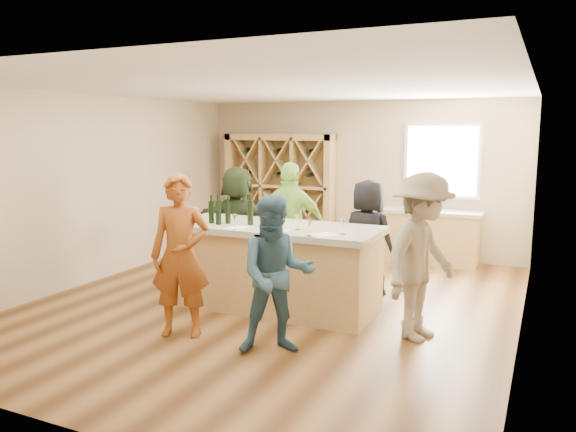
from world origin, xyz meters
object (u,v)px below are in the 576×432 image
at_px(sink, 420,204).
at_px(wine_bottle_e, 250,213).
at_px(wine_bottle_c, 228,213).
at_px(person_near_right, 277,275).
at_px(person_far_right, 367,239).
at_px(tasting_counter_base, 274,270).
at_px(person_far_mid, 291,226).
at_px(wine_bottle_a, 211,212).
at_px(person_server, 422,257).
at_px(wine_rack, 280,191).
at_px(wine_bottle_b, 218,213).
at_px(person_far_left, 238,223).
at_px(person_near_left, 180,256).

relative_size(sink, wine_bottle_e, 1.73).
bearing_deg(wine_bottle_c, person_near_right, -42.48).
bearing_deg(person_far_right, wine_bottle_c, 49.10).
height_order(tasting_counter_base, person_far_mid, person_far_mid).
bearing_deg(sink, person_near_right, -95.62).
relative_size(person_near_right, person_far_right, 1.01).
xyz_separation_m(wine_bottle_a, person_server, (2.74, -0.10, -0.31)).
bearing_deg(person_far_mid, person_far_right, 178.66).
height_order(wine_rack, person_far_mid, wine_rack).
height_order(wine_bottle_c, person_server, person_server).
bearing_deg(wine_bottle_c, person_server, -3.62).
relative_size(sink, wine_bottle_b, 1.78).
distance_m(wine_bottle_e, person_far_right, 1.69).
height_order(person_near_right, person_far_left, person_far_left).
bearing_deg(person_far_left, wine_bottle_c, 115.25).
height_order(wine_bottle_a, person_far_right, person_far_right).
bearing_deg(sink, wine_bottle_b, -116.50).
distance_m(wine_rack, person_near_right, 5.23).
height_order(person_server, person_far_right, person_server).
relative_size(wine_bottle_a, person_far_left, 0.16).
relative_size(wine_bottle_e, person_server, 0.17).
bearing_deg(person_far_mid, person_server, 144.69).
height_order(person_server, person_far_mid, person_server).
xyz_separation_m(person_near_left, person_far_left, (-0.61, 2.32, -0.04)).
relative_size(person_near_right, person_far_left, 0.94).
relative_size(wine_bottle_e, person_far_left, 0.18).
relative_size(wine_rack, person_far_mid, 1.20).
bearing_deg(sink, wine_bottle_a, -118.65).
bearing_deg(person_server, sink, 30.88).
xyz_separation_m(sink, wine_bottle_c, (-1.72, -3.49, 0.21)).
bearing_deg(wine_bottle_c, sink, 63.71).
xyz_separation_m(wine_rack, sink, (2.70, -0.07, -0.09)).
height_order(tasting_counter_base, person_near_right, person_near_right).
height_order(sink, wine_bottle_b, wine_bottle_b).
distance_m(person_server, person_far_left, 3.32).
relative_size(person_server, person_far_right, 1.13).
height_order(sink, wine_bottle_e, wine_bottle_e).
height_order(tasting_counter_base, person_near_left, person_near_left).
xyz_separation_m(person_near_right, person_far_right, (0.26, 2.28, -0.01)).
xyz_separation_m(sink, person_far_left, (-2.24, -2.34, -0.14)).
xyz_separation_m(person_far_mid, person_far_left, (-0.93, 0.11, -0.04)).
bearing_deg(wine_rack, tasting_counter_base, -65.44).
bearing_deg(wine_bottle_a, person_near_right, -36.63).
distance_m(person_far_mid, person_far_left, 0.94).
height_order(wine_bottle_a, person_far_mid, person_far_mid).
relative_size(tasting_counter_base, wine_bottle_c, 9.28).
height_order(wine_bottle_c, person_near_left, person_near_left).
xyz_separation_m(wine_bottle_c, person_server, (2.53, -0.16, -0.30)).
bearing_deg(wine_bottle_b, person_server, -1.03).
relative_size(sink, person_near_left, 0.30).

